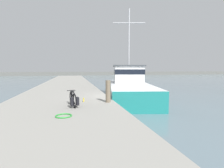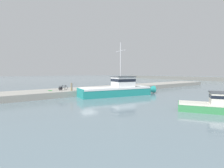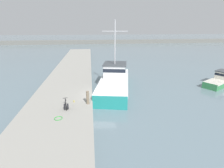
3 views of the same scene
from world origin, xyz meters
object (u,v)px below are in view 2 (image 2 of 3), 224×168
(fishing_boat_main, at_px, (118,89))
(bicycle_touring, at_px, (62,88))
(water_bottle_on_curb, at_px, (71,89))
(mooring_post, at_px, (72,87))
(boat_white_moored, at_px, (216,105))

(fishing_boat_main, bearing_deg, bicycle_touring, -114.19)
(fishing_boat_main, xyz_separation_m, water_bottle_on_curb, (-4.79, -6.19, -0.12))
(fishing_boat_main, distance_m, mooring_post, 7.52)
(boat_white_moored, relative_size, water_bottle_on_curb, 29.98)
(boat_white_moored, bearing_deg, mooring_post, -101.90)
(mooring_post, height_order, water_bottle_on_curb, mooring_post)
(boat_white_moored, distance_m, bicycle_touring, 21.55)
(fishing_boat_main, relative_size, boat_white_moored, 2.06)
(bicycle_touring, relative_size, mooring_post, 1.34)
(water_bottle_on_curb, bearing_deg, boat_white_moored, 15.90)
(boat_white_moored, xyz_separation_m, water_bottle_on_curb, (-19.84, -5.65, 0.28))
(boat_white_moored, distance_m, water_bottle_on_curb, 20.63)
(fishing_boat_main, height_order, mooring_post, fishing_boat_main)
(mooring_post, bearing_deg, bicycle_touring, -159.84)
(boat_white_moored, bearing_deg, fishing_boat_main, -122.30)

